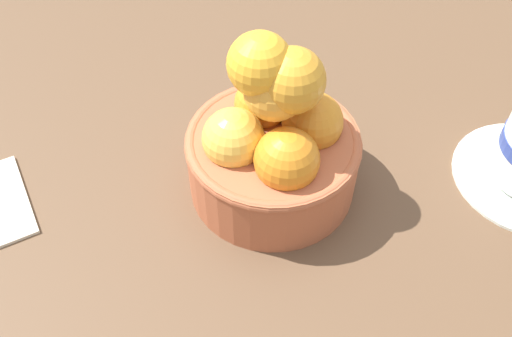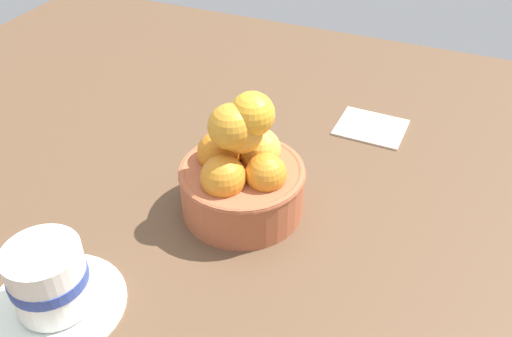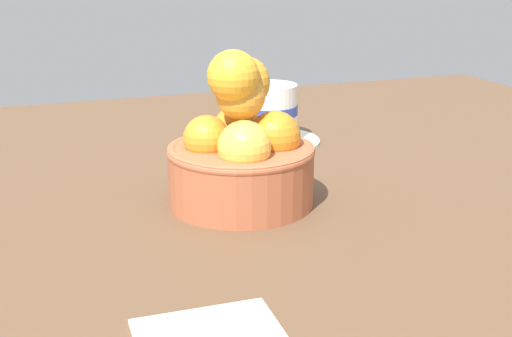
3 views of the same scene
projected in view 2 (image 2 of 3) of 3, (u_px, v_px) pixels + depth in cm
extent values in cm
cube|color=brown|center=(243.00, 218.00, 63.74)|extent=(129.14, 105.07, 3.22)
cylinder|color=#AD5938|center=(242.00, 189.00, 61.04)|extent=(13.78, 13.78, 5.67)
torus|color=#AD5938|center=(242.00, 172.00, 59.56)|extent=(13.98, 13.98, 1.00)
sphere|color=orange|center=(266.00, 174.00, 57.30)|extent=(4.43, 4.43, 4.43)
sphere|color=#ECB844|center=(259.00, 149.00, 60.85)|extent=(4.83, 4.83, 4.83)
sphere|color=orange|center=(219.00, 153.00, 60.32)|extent=(4.93, 4.93, 4.93)
sphere|color=orange|center=(223.00, 178.00, 56.77)|extent=(4.83, 4.83, 4.83)
sphere|color=gold|center=(247.00, 130.00, 56.50)|extent=(4.63, 4.63, 4.63)
sphere|color=orange|center=(231.00, 127.00, 55.28)|extent=(4.85, 4.85, 4.85)
sphere|color=gold|center=(252.00, 114.00, 55.40)|extent=(4.72, 4.72, 4.72)
cylinder|color=white|center=(57.00, 304.00, 51.52)|extent=(12.93, 12.93, 0.60)
cylinder|color=white|center=(48.00, 277.00, 49.28)|extent=(7.01, 7.01, 6.76)
cylinder|color=#2D4299|center=(48.00, 276.00, 49.14)|extent=(7.17, 7.17, 1.22)
cube|color=beige|center=(371.00, 127.00, 75.91)|extent=(9.41, 8.10, 0.60)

